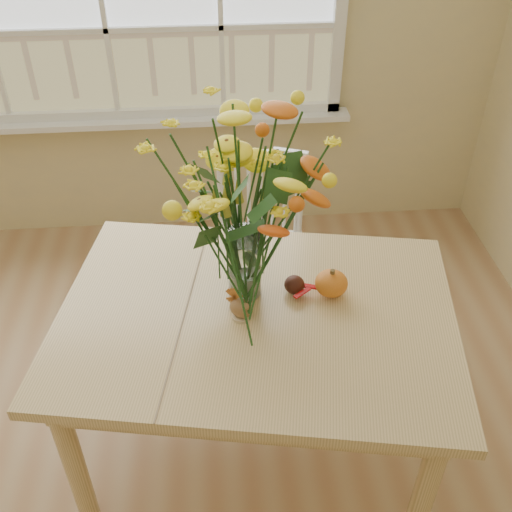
{
  "coord_description": "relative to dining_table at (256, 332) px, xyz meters",
  "views": [
    {
      "loc": [
        0.47,
        -0.75,
        2.06
      ],
      "look_at": [
        0.59,
        0.7,
        0.92
      ],
      "focal_mm": 42.0,
      "sensor_mm": 36.0,
      "label": 1
    }
  ],
  "objects": [
    {
      "name": "dining_table",
      "position": [
        0.0,
        0.0,
        0.0
      ],
      "size": [
        1.45,
        1.15,
        0.7
      ],
      "rotation": [
        0.0,
        0.0,
        -0.18
      ],
      "color": "tan",
      "rests_on": "floor"
    },
    {
      "name": "windsor_chair",
      "position": [
        0.08,
        0.72,
        -0.13
      ],
      "size": [
        0.41,
        0.39,
        0.84
      ],
      "rotation": [
        0.0,
        0.0,
        -0.04
      ],
      "color": "white",
      "rests_on": "floor"
    },
    {
      "name": "flower_vase",
      "position": [
        -0.03,
        0.11,
        0.46
      ],
      "size": [
        0.52,
        0.52,
        0.62
      ],
      "color": "white",
      "rests_on": "dining_table"
    },
    {
      "name": "pumpkin",
      "position": [
        0.26,
        0.07,
        0.13
      ],
      "size": [
        0.11,
        0.11,
        0.09
      ],
      "primitive_type": "ellipsoid",
      "color": "#CA7017",
      "rests_on": "dining_table"
    },
    {
      "name": "turkey_figurine",
      "position": [
        -0.05,
        -0.02,
        0.13
      ],
      "size": [
        0.1,
        0.09,
        0.1
      ],
      "rotation": [
        0.0,
        0.0,
        -0.54
      ],
      "color": "#CCB78C",
      "rests_on": "dining_table"
    },
    {
      "name": "dark_gourd",
      "position": [
        0.14,
        0.09,
        0.12
      ],
      "size": [
        0.12,
        0.07,
        0.06
      ],
      "color": "#38160F",
      "rests_on": "dining_table"
    }
  ]
}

